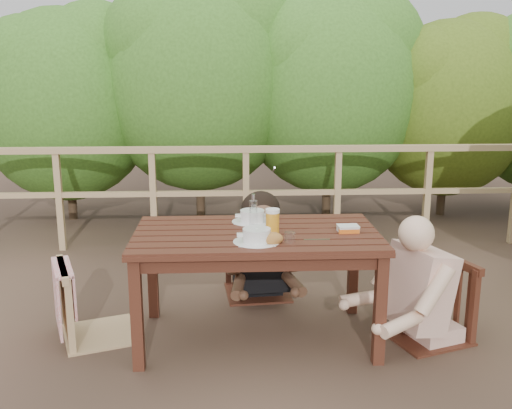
{
  "coord_description": "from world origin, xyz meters",
  "views": [
    {
      "loc": [
        -0.18,
        -3.59,
        1.77
      ],
      "look_at": [
        0.0,
        0.05,
        0.9
      ],
      "focal_mm": 41.16,
      "sensor_mm": 36.0,
      "label": 1
    }
  ],
  "objects_px": {
    "chair_far": "(258,234)",
    "woman": "(258,213)",
    "beer_glass": "(273,222)",
    "bread_roll": "(272,239)",
    "bottle": "(253,211)",
    "soup_near": "(257,236)",
    "butter_tub": "(348,230)",
    "chair_right": "(429,266)",
    "diner_right": "(435,237)",
    "soup_far": "(252,217)",
    "chair_left": "(96,266)",
    "tumbler": "(290,238)",
    "table": "(256,287)"
  },
  "relations": [
    {
      "from": "diner_right",
      "to": "soup_far",
      "type": "distance_m",
      "value": 1.2
    },
    {
      "from": "woman",
      "to": "soup_near",
      "type": "height_order",
      "value": "woman"
    },
    {
      "from": "bread_roll",
      "to": "bottle",
      "type": "distance_m",
      "value": 0.42
    },
    {
      "from": "chair_right",
      "to": "bread_roll",
      "type": "bearing_deg",
      "value": -98.46
    },
    {
      "from": "chair_right",
      "to": "bottle",
      "type": "relative_size",
      "value": 4.46
    },
    {
      "from": "beer_glass",
      "to": "butter_tub",
      "type": "xyz_separation_m",
      "value": [
        0.48,
        0.01,
        -0.06
      ]
    },
    {
      "from": "table",
      "to": "soup_far",
      "type": "height_order",
      "value": "soup_far"
    },
    {
      "from": "soup_near",
      "to": "butter_tub",
      "type": "distance_m",
      "value": 0.62
    },
    {
      "from": "chair_left",
      "to": "tumbler",
      "type": "distance_m",
      "value": 1.3
    },
    {
      "from": "woman",
      "to": "soup_near",
      "type": "distance_m",
      "value": 1.01
    },
    {
      "from": "chair_far",
      "to": "soup_near",
      "type": "distance_m",
      "value": 1.02
    },
    {
      "from": "chair_right",
      "to": "woman",
      "type": "bearing_deg",
      "value": -147.2
    },
    {
      "from": "soup_near",
      "to": "beer_glass",
      "type": "relative_size",
      "value": 1.66
    },
    {
      "from": "chair_far",
      "to": "woman",
      "type": "height_order",
      "value": "woman"
    },
    {
      "from": "bread_roll",
      "to": "bottle",
      "type": "bearing_deg",
      "value": 102.96
    },
    {
      "from": "bottle",
      "to": "soup_near",
      "type": "bearing_deg",
      "value": -89.64
    },
    {
      "from": "chair_far",
      "to": "chair_right",
      "type": "distance_m",
      "value": 1.34
    },
    {
      "from": "chair_right",
      "to": "beer_glass",
      "type": "distance_m",
      "value": 1.06
    },
    {
      "from": "chair_right",
      "to": "chair_left",
      "type": "bearing_deg",
      "value": -112.75
    },
    {
      "from": "tumbler",
      "to": "woman",
      "type": "bearing_deg",
      "value": 97.71
    },
    {
      "from": "soup_far",
      "to": "chair_left",
      "type": "bearing_deg",
      "value": -170.89
    },
    {
      "from": "table",
      "to": "bottle",
      "type": "height_order",
      "value": "bottle"
    },
    {
      "from": "table",
      "to": "woman",
      "type": "xyz_separation_m",
      "value": [
        0.05,
        0.79,
        0.29
      ]
    },
    {
      "from": "chair_far",
      "to": "bread_roll",
      "type": "bearing_deg",
      "value": -93.3
    },
    {
      "from": "soup_near",
      "to": "tumbler",
      "type": "distance_m",
      "value": 0.2
    },
    {
      "from": "woman",
      "to": "diner_right",
      "type": "relative_size",
      "value": 0.94
    },
    {
      "from": "chair_left",
      "to": "tumbler",
      "type": "height_order",
      "value": "chair_left"
    },
    {
      "from": "chair_left",
      "to": "soup_near",
      "type": "height_order",
      "value": "chair_left"
    },
    {
      "from": "chair_far",
      "to": "bottle",
      "type": "distance_m",
      "value": 0.7
    },
    {
      "from": "chair_right",
      "to": "diner_right",
      "type": "height_order",
      "value": "diner_right"
    },
    {
      "from": "table",
      "to": "diner_right",
      "type": "xyz_separation_m",
      "value": [
        1.15,
        -0.04,
        0.34
      ]
    },
    {
      "from": "table",
      "to": "beer_glass",
      "type": "relative_size",
      "value": 9.05
    },
    {
      "from": "chair_far",
      "to": "bottle",
      "type": "relative_size",
      "value": 4.4
    },
    {
      "from": "butter_tub",
      "to": "chair_right",
      "type": "bearing_deg",
      "value": -3.72
    },
    {
      "from": "diner_right",
      "to": "chair_right",
      "type": "bearing_deg",
      "value": 70.61
    },
    {
      "from": "chair_left",
      "to": "chair_right",
      "type": "bearing_deg",
      "value": -112.86
    },
    {
      "from": "beer_glass",
      "to": "soup_near",
      "type": "bearing_deg",
      "value": -121.95
    },
    {
      "from": "bottle",
      "to": "chair_right",
      "type": "bearing_deg",
      "value": -10.35
    },
    {
      "from": "bottle",
      "to": "tumbler",
      "type": "distance_m",
      "value": 0.46
    },
    {
      "from": "table",
      "to": "beer_glass",
      "type": "xyz_separation_m",
      "value": [
        0.1,
        -0.04,
        0.45
      ]
    },
    {
      "from": "chair_far",
      "to": "chair_right",
      "type": "relative_size",
      "value": 0.99
    },
    {
      "from": "woman",
      "to": "beer_glass",
      "type": "xyz_separation_m",
      "value": [
        0.05,
        -0.83,
        0.15
      ]
    },
    {
      "from": "diner_right",
      "to": "soup_near",
      "type": "height_order",
      "value": "diner_right"
    },
    {
      "from": "beer_glass",
      "to": "bottle",
      "type": "distance_m",
      "value": 0.24
    },
    {
      "from": "bread_roll",
      "to": "butter_tub",
      "type": "bearing_deg",
      "value": 22.44
    },
    {
      "from": "chair_far",
      "to": "beer_glass",
      "type": "relative_size",
      "value": 5.72
    },
    {
      "from": "diner_right",
      "to": "soup_far",
      "type": "xyz_separation_m",
      "value": [
        -1.16,
        0.29,
        0.07
      ]
    },
    {
      "from": "woman",
      "to": "diner_right",
      "type": "height_order",
      "value": "diner_right"
    },
    {
      "from": "chair_far",
      "to": "chair_right",
      "type": "xyz_separation_m",
      "value": [
        1.07,
        -0.81,
        0.01
      ]
    },
    {
      "from": "chair_far",
      "to": "tumbler",
      "type": "bearing_deg",
      "value": -87.31
    }
  ]
}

